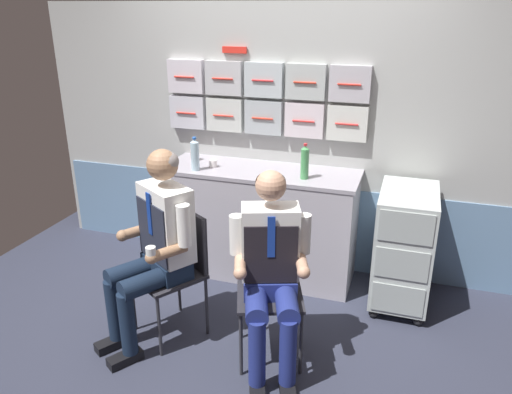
{
  "coord_description": "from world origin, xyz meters",
  "views": [
    {
      "loc": [
        1.03,
        -2.44,
        2.11
      ],
      "look_at": [
        0.09,
        0.43,
        0.94
      ],
      "focal_mm": 34.7,
      "sensor_mm": 36.0,
      "label": 1
    }
  ],
  "objects_px": {
    "folding_chair_right": "(269,275)",
    "water_bottle_clear": "(305,162)",
    "service_trolley": "(404,245)",
    "crew_member_right": "(271,266)",
    "espresso_cup_small": "(194,155)",
    "folding_chair_left": "(179,259)",
    "crew_member_left": "(156,240)"
  },
  "relations": [
    {
      "from": "water_bottle_clear",
      "to": "espresso_cup_small",
      "type": "distance_m",
      "value": 1.0
    },
    {
      "from": "service_trolley",
      "to": "crew_member_right",
      "type": "bearing_deg",
      "value": -127.15
    },
    {
      "from": "service_trolley",
      "to": "crew_member_left",
      "type": "xyz_separation_m",
      "value": [
        -1.5,
        -0.93,
        0.25
      ]
    },
    {
      "from": "crew_member_left",
      "to": "espresso_cup_small",
      "type": "bearing_deg",
      "value": 102.05
    },
    {
      "from": "service_trolley",
      "to": "espresso_cup_small",
      "type": "bearing_deg",
      "value": 173.86
    },
    {
      "from": "crew_member_right",
      "to": "espresso_cup_small",
      "type": "height_order",
      "value": "crew_member_right"
    },
    {
      "from": "crew_member_left",
      "to": "folding_chair_right",
      "type": "bearing_deg",
      "value": 9.35
    },
    {
      "from": "service_trolley",
      "to": "crew_member_right",
      "type": "xyz_separation_m",
      "value": [
        -0.73,
        -0.97,
        0.21
      ]
    },
    {
      "from": "water_bottle_clear",
      "to": "espresso_cup_small",
      "type": "relative_size",
      "value": 3.04
    },
    {
      "from": "service_trolley",
      "to": "folding_chair_left",
      "type": "height_order",
      "value": "service_trolley"
    },
    {
      "from": "service_trolley",
      "to": "water_bottle_clear",
      "type": "xyz_separation_m",
      "value": [
        -0.76,
        0.01,
        0.56
      ]
    },
    {
      "from": "folding_chair_left",
      "to": "water_bottle_clear",
      "type": "xyz_separation_m",
      "value": [
        0.65,
        0.81,
        0.5
      ]
    },
    {
      "from": "folding_chair_left",
      "to": "water_bottle_clear",
      "type": "bearing_deg",
      "value": 50.93
    },
    {
      "from": "folding_chair_left",
      "to": "crew_member_right",
      "type": "height_order",
      "value": "crew_member_right"
    },
    {
      "from": "folding_chair_right",
      "to": "water_bottle_clear",
      "type": "height_order",
      "value": "water_bottle_clear"
    },
    {
      "from": "folding_chair_left",
      "to": "folding_chair_right",
      "type": "distance_m",
      "value": 0.63
    },
    {
      "from": "folding_chair_left",
      "to": "espresso_cup_small",
      "type": "bearing_deg",
      "value": 108.2
    },
    {
      "from": "service_trolley",
      "to": "folding_chair_right",
      "type": "relative_size",
      "value": 1.04
    },
    {
      "from": "service_trolley",
      "to": "crew_member_right",
      "type": "relative_size",
      "value": 0.72
    },
    {
      "from": "folding_chair_left",
      "to": "espresso_cup_small",
      "type": "height_order",
      "value": "espresso_cup_small"
    },
    {
      "from": "folding_chair_left",
      "to": "crew_member_right",
      "type": "xyz_separation_m",
      "value": [
        0.69,
        -0.17,
        0.15
      ]
    },
    {
      "from": "espresso_cup_small",
      "to": "folding_chair_left",
      "type": "bearing_deg",
      "value": -71.8
    },
    {
      "from": "service_trolley",
      "to": "folding_chair_left",
      "type": "relative_size",
      "value": 1.04
    },
    {
      "from": "crew_member_left",
      "to": "water_bottle_clear",
      "type": "height_order",
      "value": "crew_member_left"
    },
    {
      "from": "folding_chair_left",
      "to": "crew_member_left",
      "type": "relative_size",
      "value": 0.66
    },
    {
      "from": "crew_member_right",
      "to": "crew_member_left",
      "type": "bearing_deg",
      "value": 177.35
    },
    {
      "from": "crew_member_left",
      "to": "folding_chair_left",
      "type": "bearing_deg",
      "value": 57.71
    },
    {
      "from": "folding_chair_right",
      "to": "water_bottle_clear",
      "type": "bearing_deg",
      "value": 88.33
    },
    {
      "from": "espresso_cup_small",
      "to": "service_trolley",
      "type": "bearing_deg",
      "value": -6.14
    },
    {
      "from": "folding_chair_right",
      "to": "espresso_cup_small",
      "type": "height_order",
      "value": "espresso_cup_small"
    },
    {
      "from": "water_bottle_clear",
      "to": "espresso_cup_small",
      "type": "height_order",
      "value": "water_bottle_clear"
    },
    {
      "from": "folding_chair_left",
      "to": "crew_member_right",
      "type": "bearing_deg",
      "value": -13.92
    }
  ]
}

